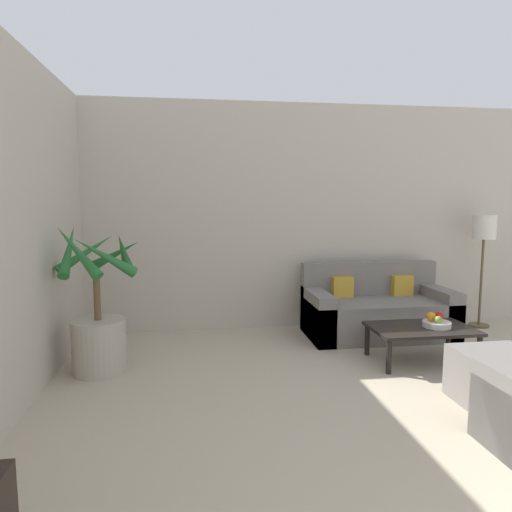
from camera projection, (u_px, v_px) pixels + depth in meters
wall_back at (380, 217)px, 5.70m from camera, size 8.74×0.06×2.70m
potted_palm at (98, 323)px, 4.10m from camera, size 0.81×0.82×1.37m
sofa_loveseat at (377, 311)px, 5.26m from camera, size 1.64×0.81×0.82m
floor_lamp at (484, 236)px, 5.52m from camera, size 0.27×0.27×1.37m
coffee_table at (421, 331)px, 4.38m from camera, size 0.97×0.60×0.34m
fruit_bowl at (437, 324)px, 4.37m from camera, size 0.26×0.26×0.05m
apple_red at (439, 316)px, 4.42m from camera, size 0.08×0.08×0.08m
apple_green at (438, 320)px, 4.30m from camera, size 0.07×0.07×0.07m
orange_fruit at (431, 317)px, 4.38m from camera, size 0.09×0.09×0.09m
ottoman at (497, 379)px, 3.46m from camera, size 0.58×0.54×0.41m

